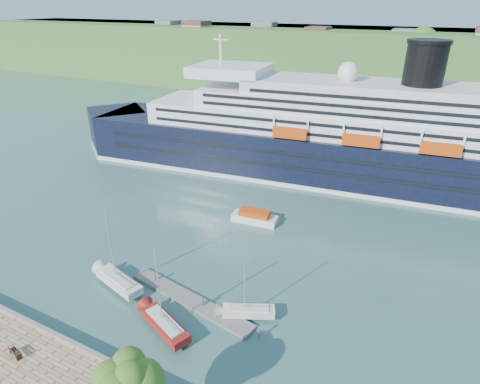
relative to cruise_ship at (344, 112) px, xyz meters
The scene contains 10 objects.
ground 60.48m from the cruise_ship, 99.75° to the right, with size 400.00×400.00×0.00m, color #325953.
far_hillside 87.53m from the cruise_ship, 96.54° to the left, with size 400.00×50.00×24.00m, color #356026.
quay_coping 60.43m from the cruise_ship, 99.72° to the right, with size 220.00×0.50×0.30m, color slate.
cruise_ship is the anchor object (origin of this frame).
park_bench 65.09m from the cruise_ship, 104.47° to the right, with size 1.77×0.73×1.13m, color #412312, non-canonical shape.
floating_pontoon 48.49m from the cruise_ship, 97.09° to the right, with size 18.31×2.24×0.41m, color gray, non-canonical shape.
sailboat_white_near 51.25m from the cruise_ship, 107.33° to the right, with size 8.26×2.29×10.67m, color silver, non-canonical shape.
sailboat_red 52.65m from the cruise_ship, 95.84° to the right, with size 7.90×2.19×10.20m, color maroon, non-canonical shape.
sailboat_white_far 46.36m from the cruise_ship, 87.68° to the right, with size 6.65×1.85×8.59m, color silver, non-canonical shape.
tender_launch 28.83m from the cruise_ship, 106.01° to the right, with size 7.60×2.60×2.10m, color #C33E0B, non-canonical shape.
Camera 1 is at (27.37, -19.53, 33.10)m, focal length 30.00 mm.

